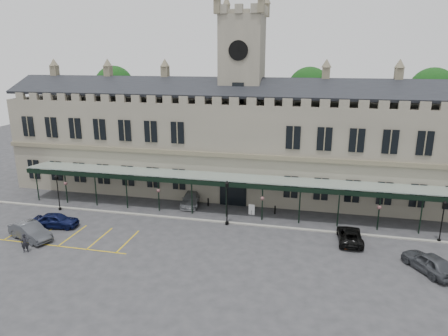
% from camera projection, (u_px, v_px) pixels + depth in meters
% --- Properties ---
extents(ground, '(140.00, 140.00, 0.00)m').
position_uv_depth(ground, '(210.00, 245.00, 37.98)').
color(ground, '#303033').
extents(station_building, '(60.00, 10.36, 17.30)m').
position_uv_depth(station_building, '(241.00, 144.00, 51.19)').
color(station_building, slate).
rests_on(station_building, ground).
extents(clock_tower, '(5.60, 5.60, 24.80)m').
position_uv_depth(clock_tower, '(242.00, 92.00, 49.48)').
color(clock_tower, slate).
rests_on(clock_tower, ground).
extents(canopy, '(50.00, 4.10, 4.30)m').
position_uv_depth(canopy, '(227.00, 196.00, 44.35)').
color(canopy, '#8C9E93').
rests_on(canopy, ground).
extents(kerb, '(60.00, 0.40, 0.12)m').
position_uv_depth(kerb, '(223.00, 222.00, 43.13)').
color(kerb, gray).
rests_on(kerb, ground).
extents(parking_markings, '(16.00, 6.00, 0.01)m').
position_uv_depth(parking_markings, '(70.00, 238.00, 39.56)').
color(parking_markings, gold).
rests_on(parking_markings, ground).
extents(tree_behind_left, '(6.00, 6.00, 16.00)m').
position_uv_depth(tree_behind_left, '(114.00, 86.00, 62.71)').
color(tree_behind_left, '#332314').
rests_on(tree_behind_left, ground).
extents(tree_behind_mid, '(6.00, 6.00, 16.00)m').
position_uv_depth(tree_behind_mid, '(309.00, 90.00, 56.32)').
color(tree_behind_mid, '#332314').
rests_on(tree_behind_mid, ground).
extents(tree_behind_right, '(6.00, 6.00, 16.00)m').
position_uv_depth(tree_behind_right, '(432.00, 92.00, 52.91)').
color(tree_behind_right, '#332314').
rests_on(tree_behind_right, ground).
extents(lamp_post_left, '(0.41, 0.41, 4.34)m').
position_uv_depth(lamp_post_left, '(58.00, 189.00, 46.05)').
color(lamp_post_left, black).
rests_on(lamp_post_left, ground).
extents(lamp_post_mid, '(0.47, 0.47, 4.96)m').
position_uv_depth(lamp_post_mid, '(227.00, 199.00, 41.83)').
color(lamp_post_mid, black).
rests_on(lamp_post_mid, ground).
extents(lamp_post_right, '(0.41, 0.41, 4.30)m').
position_uv_depth(lamp_post_right, '(443.00, 217.00, 37.96)').
color(lamp_post_right, black).
rests_on(lamp_post_right, ground).
extents(traffic_cone, '(0.40, 0.40, 0.64)m').
position_uv_depth(traffic_cone, '(345.00, 245.00, 37.26)').
color(traffic_cone, '#DD4606').
rests_on(traffic_cone, ground).
extents(sign_board, '(0.71, 0.15, 1.21)m').
position_uv_depth(sign_board, '(252.00, 210.00, 45.18)').
color(sign_board, black).
rests_on(sign_board, ground).
extents(bollard_left, '(0.17, 0.17, 0.96)m').
position_uv_depth(bollard_left, '(208.00, 202.00, 47.87)').
color(bollard_left, black).
rests_on(bollard_left, ground).
extents(bollard_right, '(0.17, 0.17, 0.97)m').
position_uv_depth(bollard_right, '(275.00, 210.00, 45.42)').
color(bollard_right, black).
rests_on(bollard_right, ground).
extents(car_left_a, '(4.79, 2.53, 1.55)m').
position_uv_depth(car_left_a, '(56.00, 220.00, 41.80)').
color(car_left_a, '#0D143C').
rests_on(car_left_a, ground).
extents(car_left_b, '(5.35, 3.47, 1.67)m').
position_uv_depth(car_left_b, '(30.00, 231.00, 39.00)').
color(car_left_b, '#3B3E43').
rests_on(car_left_b, ground).
extents(car_taxi, '(2.74, 5.26, 1.46)m').
position_uv_depth(car_taxi, '(191.00, 199.00, 48.25)').
color(car_taxi, gray).
rests_on(car_taxi, ground).
extents(car_van, '(2.34, 4.84, 1.33)m').
position_uv_depth(car_van, '(350.00, 235.00, 38.50)').
color(car_van, black).
rests_on(car_van, ground).
extents(car_right_a, '(4.21, 5.19, 1.66)m').
position_uv_depth(car_right_a, '(429.00, 262.00, 33.10)').
color(car_right_a, '#3B3E43').
rests_on(car_right_a, ground).
extents(person_a, '(0.79, 0.72, 1.81)m').
position_uv_depth(person_a, '(25.00, 243.00, 36.38)').
color(person_a, black).
rests_on(person_a, ground).
extents(person_b, '(0.99, 0.98, 1.61)m').
position_uv_depth(person_b, '(30.00, 227.00, 40.05)').
color(person_b, black).
rests_on(person_b, ground).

